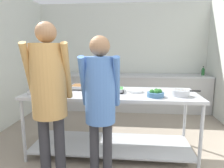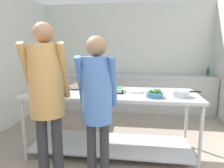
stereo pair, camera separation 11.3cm
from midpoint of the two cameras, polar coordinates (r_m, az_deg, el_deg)
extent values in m
cube|color=silver|center=(5.29, 4.53, 7.96)|extent=(4.39, 0.06, 2.65)
cube|color=#A8A8A8|center=(5.04, 4.15, -2.51)|extent=(4.23, 0.62, 0.85)
cube|color=#ADAFB5|center=(4.96, 4.21, 2.49)|extent=(4.23, 0.65, 0.04)
cube|color=black|center=(4.96, 11.35, 2.42)|extent=(0.50, 0.37, 0.02)
cube|color=#ADAFB5|center=(2.83, 0.87, -2.75)|extent=(2.37, 0.85, 0.04)
cube|color=#ADAFB5|center=(3.09, 0.83, -16.83)|extent=(2.29, 0.77, 0.02)
cylinder|color=#ADAFB5|center=(2.99, -22.83, -12.03)|extent=(0.04, 0.04, 0.87)
cylinder|color=#ADAFB5|center=(2.73, 25.09, -14.38)|extent=(0.04, 0.04, 0.87)
cylinder|color=#ADAFB5|center=(3.61, -16.80, -7.85)|extent=(0.04, 0.04, 0.87)
cylinder|color=#ADAFB5|center=(3.39, 21.36, -9.27)|extent=(0.04, 0.04, 0.87)
cube|color=#ADAFB5|center=(2.95, -16.84, -2.14)|extent=(0.42, 0.29, 0.01)
cube|color=#B23D2D|center=(2.94, -16.87, -1.66)|extent=(0.40, 0.27, 0.04)
cube|color=#ADAFB5|center=(2.82, -18.03, -2.30)|extent=(0.42, 0.01, 0.05)
cube|color=#ADAFB5|center=(3.07, -15.80, -1.21)|extent=(0.42, 0.01, 0.05)
cube|color=#ADAFB5|center=(3.04, -20.40, -1.59)|extent=(0.01, 0.29, 0.05)
cube|color=#ADAFB5|center=(2.87, -13.12, -1.88)|extent=(0.01, 0.29, 0.05)
cube|color=#ADAFB5|center=(3.12, -6.99, -1.11)|extent=(0.37, 0.31, 0.01)
cube|color=brown|center=(3.12, -7.00, -0.65)|extent=(0.35, 0.29, 0.04)
cube|color=#ADAFB5|center=(2.98, -7.73, -1.26)|extent=(0.37, 0.01, 0.05)
cube|color=#ADAFB5|center=(3.26, -6.34, -0.23)|extent=(0.37, 0.01, 0.05)
cube|color=#ADAFB5|center=(3.17, -10.14, -0.63)|extent=(0.01, 0.31, 0.05)
cube|color=#ADAFB5|center=(3.08, -3.77, -0.81)|extent=(0.01, 0.31, 0.05)
cube|color=#ADAFB5|center=(2.87, 0.38, -2.02)|extent=(0.41, 0.27, 0.01)
cube|color=#387A38|center=(2.87, 0.39, -1.53)|extent=(0.39, 0.24, 0.04)
cube|color=#ADAFB5|center=(2.74, 0.04, -2.14)|extent=(0.41, 0.01, 0.05)
cube|color=#ADAFB5|center=(2.99, 0.70, -1.11)|extent=(0.41, 0.01, 0.05)
cube|color=#ADAFB5|center=(2.90, -3.56, -1.49)|extent=(0.01, 0.27, 0.05)
cube|color=#ADAFB5|center=(2.85, 4.40, -1.71)|extent=(0.01, 0.27, 0.05)
cylinder|color=white|center=(2.84, 7.58, -2.23)|extent=(0.24, 0.24, 0.01)
cylinder|color=white|center=(2.84, 7.59, -2.00)|extent=(0.23, 0.23, 0.01)
cylinder|color=white|center=(2.84, 7.59, -1.76)|extent=(0.23, 0.23, 0.01)
cylinder|color=#3D668C|center=(2.60, 13.31, -3.06)|extent=(0.21, 0.21, 0.06)
sphere|color=#2D702D|center=(2.60, 14.39, -2.18)|extent=(0.07, 0.07, 0.07)
sphere|color=#2D702D|center=(2.65, 13.53, -1.92)|extent=(0.06, 0.06, 0.06)
sphere|color=#2D702D|center=(2.57, 12.29, -2.22)|extent=(0.06, 0.06, 0.06)
sphere|color=#2D702D|center=(2.56, 13.44, -2.33)|extent=(0.06, 0.06, 0.06)
cylinder|color=#ADAFB5|center=(2.73, 20.01, -2.58)|extent=(0.23, 0.23, 0.08)
cylinder|color=brown|center=(2.72, 20.05, -1.89)|extent=(0.20, 0.20, 0.01)
cylinder|color=black|center=(2.77, 23.78, -2.03)|extent=(0.14, 0.02, 0.02)
cylinder|color=#2D2D33|center=(2.35, -4.40, -19.11)|extent=(0.10, 0.10, 0.75)
cylinder|color=#2D2D33|center=(2.34, -0.72, -19.30)|extent=(0.10, 0.10, 0.75)
cylinder|color=#4770B2|center=(2.10, -7.34, 0.58)|extent=(0.09, 0.32, 0.56)
cylinder|color=#4770B2|center=(2.06, 1.95, 0.45)|extent=(0.09, 0.32, 0.56)
cylinder|color=#4770B2|center=(2.09, -2.73, -1.69)|extent=(0.32, 0.32, 0.69)
sphere|color=#8C6647|center=(2.04, -2.84, 10.80)|extent=(0.21, 0.21, 0.21)
cylinder|color=#2D2D33|center=(2.43, -17.78, -17.69)|extent=(0.11, 0.11, 0.82)
cylinder|color=#2D2D33|center=(2.39, -13.90, -17.92)|extent=(0.11, 0.11, 0.82)
cylinder|color=tan|center=(2.20, -21.74, 3.21)|extent=(0.13, 0.34, 0.61)
cylinder|color=tan|center=(2.11, -12.02, 3.44)|extent=(0.13, 0.34, 0.61)
cylinder|color=tan|center=(2.16, -16.86, 1.00)|extent=(0.36, 0.36, 0.76)
sphere|color=#8C6647|center=(2.14, -17.54, 13.86)|extent=(0.21, 0.21, 0.21)
cylinder|color=#23602D|center=(5.27, 26.26, 2.94)|extent=(0.08, 0.08, 0.14)
cone|color=#23602D|center=(5.26, 26.34, 4.02)|extent=(0.07, 0.07, 0.06)
cylinder|color=black|center=(5.26, 26.37, 4.41)|extent=(0.03, 0.03, 0.02)
camera|label=1|loc=(0.06, -88.88, 0.20)|focal=32.00mm
camera|label=2|loc=(0.06, 91.12, -0.20)|focal=32.00mm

